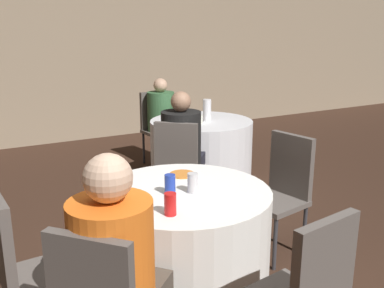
% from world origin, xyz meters
% --- Properties ---
extents(wall_back, '(16.00, 0.06, 2.80)m').
position_xyz_m(wall_back, '(0.00, 4.58, 1.40)').
color(wall_back, gray).
rests_on(wall_back, ground_plane).
extents(table_near, '(1.10, 1.10, 0.73)m').
position_xyz_m(table_near, '(-0.05, 0.11, 0.37)').
color(table_near, white).
rests_on(table_near, ground_plane).
extents(table_far, '(1.13, 1.13, 0.73)m').
position_xyz_m(table_far, '(1.12, 1.89, 0.37)').
color(table_far, silver).
rests_on(table_far, ground_plane).
extents(chair_near_east, '(0.47, 0.46, 0.93)m').
position_xyz_m(chair_near_east, '(0.90, 0.28, 0.55)').
color(chair_near_east, '#59514C').
rests_on(chair_near_east, ground_plane).
extents(chair_near_west, '(0.43, 0.43, 0.93)m').
position_xyz_m(chair_near_west, '(-1.01, 0.04, 0.55)').
color(chair_near_west, '#59514C').
rests_on(chair_near_west, ground_plane).
extents(chair_far_southwest, '(0.57, 0.57, 0.93)m').
position_xyz_m(chair_far_southwest, '(0.46, 1.16, 0.55)').
color(chair_far_southwest, '#59514C').
rests_on(chair_far_southwest, ground_plane).
extents(chair_far_north, '(0.43, 0.44, 0.93)m').
position_xyz_m(chair_far_north, '(1.03, 2.86, 0.55)').
color(chair_far_north, '#59514C').
rests_on(chair_far_north, ground_plane).
extents(person_green_jacket, '(0.36, 0.51, 1.11)m').
position_xyz_m(person_green_jacket, '(1.05, 2.70, 0.57)').
color(person_green_jacket, '#282828').
rests_on(person_green_jacket, ground_plane).
extents(person_black_shirt, '(0.49, 0.49, 1.17)m').
position_xyz_m(person_black_shirt, '(0.57, 1.28, 0.60)').
color(person_black_shirt, black).
rests_on(person_black_shirt, ground_plane).
extents(person_orange_shirt, '(0.50, 0.49, 1.21)m').
position_xyz_m(person_orange_shirt, '(-0.65, -0.42, 0.62)').
color(person_orange_shirt, '#4C4238').
rests_on(person_orange_shirt, ground_plane).
extents(pizza_plate_near, '(0.23, 0.23, 0.02)m').
position_xyz_m(pizza_plate_near, '(0.08, 0.36, 0.74)').
color(pizza_plate_near, white).
rests_on(pizza_plate_near, table_near).
extents(soda_can_blue, '(0.07, 0.07, 0.12)m').
position_xyz_m(soda_can_blue, '(-0.14, 0.10, 0.79)').
color(soda_can_blue, '#1E38A5').
rests_on(soda_can_blue, table_near).
extents(soda_can_red, '(0.07, 0.07, 0.12)m').
position_xyz_m(soda_can_red, '(-0.27, -0.17, 0.79)').
color(soda_can_red, red).
rests_on(soda_can_red, table_near).
extents(soda_can_silver, '(0.07, 0.07, 0.12)m').
position_xyz_m(soda_can_silver, '(-0.01, 0.06, 0.79)').
color(soda_can_silver, silver).
rests_on(soda_can_silver, table_near).
extents(bottle_far, '(0.09, 0.09, 0.24)m').
position_xyz_m(bottle_far, '(1.15, 1.83, 0.85)').
color(bottle_far, white).
rests_on(bottle_far, table_far).
extents(cup_far, '(0.09, 0.09, 0.09)m').
position_xyz_m(cup_far, '(1.01, 1.76, 0.78)').
color(cup_far, silver).
rests_on(cup_far, table_far).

